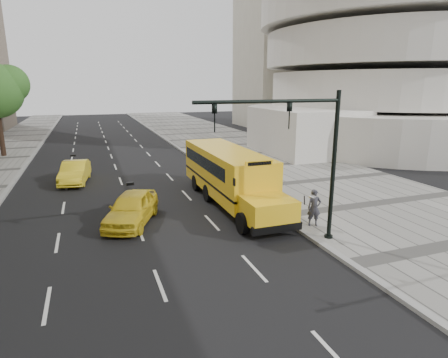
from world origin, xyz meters
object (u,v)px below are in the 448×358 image
object	(u,v)px
pedestrian	(314,208)
traffic_signal	(305,150)
taxi_far	(75,172)
school_bus	(228,171)
taxi_near	(132,208)

from	to	relation	value
pedestrian	traffic_signal	bearing A→B (deg)	-120.10
taxi_far	school_bus	bearing A→B (deg)	-33.98
taxi_near	pedestrian	size ratio (longest dim) A/B	2.61
school_bus	traffic_signal	size ratio (longest dim) A/B	1.81
school_bus	taxi_far	distance (m)	11.40
school_bus	taxi_near	world-z (taller)	school_bus
taxi_near	traffic_signal	bearing A→B (deg)	-15.04
traffic_signal	school_bus	bearing A→B (deg)	95.74
taxi_far	pedestrian	world-z (taller)	pedestrian
school_bus	taxi_near	distance (m)	6.05
school_bus	traffic_signal	bearing A→B (deg)	-84.26
taxi_near	pedestrian	xyz separation A→B (m)	(7.96, -3.62, 0.25)
taxi_near	taxi_far	bearing A→B (deg)	130.00
pedestrian	taxi_far	bearing A→B (deg)	146.84
taxi_near	pedestrian	bearing A→B (deg)	-0.98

